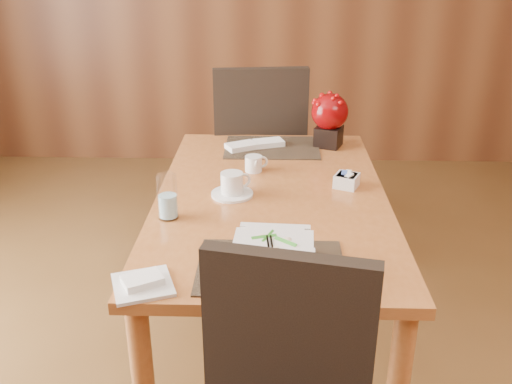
{
  "coord_description": "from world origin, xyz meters",
  "views": [
    {
      "loc": [
        -0.0,
        -1.45,
        1.66
      ],
      "look_at": [
        -0.05,
        0.35,
        0.87
      ],
      "focal_mm": 40.0,
      "sensor_mm": 36.0,
      "label": 1
    }
  ],
  "objects_px": {
    "water_glass": "(168,197)",
    "bread_plate": "(143,285)",
    "sugar_caddy": "(347,181)",
    "berry_decor": "(330,117)",
    "soup_setting": "(273,257)",
    "coffee_cup": "(232,186)",
    "dining_table": "(271,216)",
    "creamer_jug": "(253,164)",
    "far_chair": "(259,149)"
  },
  "relations": [
    {
      "from": "coffee_cup",
      "to": "water_glass",
      "type": "relative_size",
      "value": 0.99
    },
    {
      "from": "berry_decor",
      "to": "water_glass",
      "type": "bearing_deg",
      "value": -128.61
    },
    {
      "from": "creamer_jug",
      "to": "sugar_caddy",
      "type": "xyz_separation_m",
      "value": [
        0.38,
        -0.16,
        -0.01
      ]
    },
    {
      "from": "far_chair",
      "to": "bread_plate",
      "type": "bearing_deg",
      "value": 72.86
    },
    {
      "from": "coffee_cup",
      "to": "creamer_jug",
      "type": "bearing_deg",
      "value": 73.69
    },
    {
      "from": "berry_decor",
      "to": "far_chair",
      "type": "height_order",
      "value": "far_chair"
    },
    {
      "from": "soup_setting",
      "to": "coffee_cup",
      "type": "xyz_separation_m",
      "value": [
        -0.16,
        0.56,
        -0.01
      ]
    },
    {
      "from": "creamer_jug",
      "to": "bread_plate",
      "type": "relative_size",
      "value": 0.57
    },
    {
      "from": "soup_setting",
      "to": "coffee_cup",
      "type": "distance_m",
      "value": 0.58
    },
    {
      "from": "soup_setting",
      "to": "creamer_jug",
      "type": "relative_size",
      "value": 2.85
    },
    {
      "from": "soup_setting",
      "to": "berry_decor",
      "type": "relative_size",
      "value": 1.04
    },
    {
      "from": "bread_plate",
      "to": "far_chair",
      "type": "distance_m",
      "value": 1.62
    },
    {
      "from": "coffee_cup",
      "to": "water_glass",
      "type": "bearing_deg",
      "value": -136.31
    },
    {
      "from": "water_glass",
      "to": "bread_plate",
      "type": "bearing_deg",
      "value": -90.0
    },
    {
      "from": "creamer_jug",
      "to": "dining_table",
      "type": "bearing_deg",
      "value": -93.35
    },
    {
      "from": "sugar_caddy",
      "to": "bread_plate",
      "type": "distance_m",
      "value": 1.01
    },
    {
      "from": "soup_setting",
      "to": "sugar_caddy",
      "type": "bearing_deg",
      "value": 69.21
    },
    {
      "from": "coffee_cup",
      "to": "dining_table",
      "type": "bearing_deg",
      "value": 4.3
    },
    {
      "from": "water_glass",
      "to": "sugar_caddy",
      "type": "distance_m",
      "value": 0.74
    },
    {
      "from": "dining_table",
      "to": "coffee_cup",
      "type": "xyz_separation_m",
      "value": [
        -0.16,
        -0.01,
        0.14
      ]
    },
    {
      "from": "sugar_caddy",
      "to": "far_chair",
      "type": "relative_size",
      "value": 0.08
    },
    {
      "from": "berry_decor",
      "to": "bread_plate",
      "type": "height_order",
      "value": "berry_decor"
    },
    {
      "from": "coffee_cup",
      "to": "sugar_caddy",
      "type": "bearing_deg",
      "value": 12.04
    },
    {
      "from": "water_glass",
      "to": "bread_plate",
      "type": "distance_m",
      "value": 0.45
    },
    {
      "from": "dining_table",
      "to": "coffee_cup",
      "type": "relative_size",
      "value": 9.07
    },
    {
      "from": "bread_plate",
      "to": "sugar_caddy",
      "type": "bearing_deg",
      "value": 48.12
    },
    {
      "from": "dining_table",
      "to": "far_chair",
      "type": "distance_m",
      "value": 0.92
    },
    {
      "from": "far_chair",
      "to": "berry_decor",
      "type": "bearing_deg",
      "value": 129.9
    },
    {
      "from": "water_glass",
      "to": "creamer_jug",
      "type": "height_order",
      "value": "water_glass"
    },
    {
      "from": "creamer_jug",
      "to": "bread_plate",
      "type": "height_order",
      "value": "creamer_jug"
    },
    {
      "from": "creamer_jug",
      "to": "sugar_caddy",
      "type": "distance_m",
      "value": 0.41
    },
    {
      "from": "water_glass",
      "to": "creamer_jug",
      "type": "bearing_deg",
      "value": 57.93
    },
    {
      "from": "sugar_caddy",
      "to": "water_glass",
      "type": "bearing_deg",
      "value": -155.76
    },
    {
      "from": "dining_table",
      "to": "soup_setting",
      "type": "distance_m",
      "value": 0.59
    },
    {
      "from": "sugar_caddy",
      "to": "soup_setting",
      "type": "bearing_deg",
      "value": -114.27
    },
    {
      "from": "dining_table",
      "to": "sugar_caddy",
      "type": "height_order",
      "value": "sugar_caddy"
    },
    {
      "from": "dining_table",
      "to": "far_chair",
      "type": "bearing_deg",
      "value": 94.6
    },
    {
      "from": "soup_setting",
      "to": "coffee_cup",
      "type": "height_order",
      "value": "soup_setting"
    },
    {
      "from": "soup_setting",
      "to": "far_chair",
      "type": "height_order",
      "value": "far_chair"
    },
    {
      "from": "bread_plate",
      "to": "berry_decor",
      "type": "bearing_deg",
      "value": 62.83
    },
    {
      "from": "sugar_caddy",
      "to": "berry_decor",
      "type": "xyz_separation_m",
      "value": [
        -0.03,
        0.5,
        0.12
      ]
    },
    {
      "from": "soup_setting",
      "to": "bread_plate",
      "type": "xyz_separation_m",
      "value": [
        -0.38,
        -0.09,
        -0.05
      ]
    },
    {
      "from": "creamer_jug",
      "to": "sugar_caddy",
      "type": "bearing_deg",
      "value": -44.04
    },
    {
      "from": "dining_table",
      "to": "creamer_jug",
      "type": "distance_m",
      "value": 0.29
    },
    {
      "from": "dining_table",
      "to": "far_chair",
      "type": "height_order",
      "value": "far_chair"
    },
    {
      "from": "water_glass",
      "to": "berry_decor",
      "type": "height_order",
      "value": "berry_decor"
    },
    {
      "from": "dining_table",
      "to": "sugar_caddy",
      "type": "distance_m",
      "value": 0.34
    },
    {
      "from": "dining_table",
      "to": "creamer_jug",
      "type": "xyz_separation_m",
      "value": [
        -0.08,
        0.25,
        0.13
      ]
    },
    {
      "from": "berry_decor",
      "to": "soup_setting",
      "type": "bearing_deg",
      "value": -102.98
    },
    {
      "from": "dining_table",
      "to": "bread_plate",
      "type": "distance_m",
      "value": 0.77
    }
  ]
}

